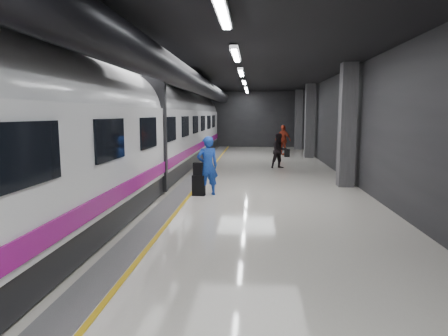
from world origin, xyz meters
name	(u,v)px	position (x,y,z in m)	size (l,w,h in m)	color
ground	(219,195)	(0.00, 0.00, 0.00)	(40.00, 40.00, 0.00)	silver
platform_hall	(213,89)	(-0.29, 0.96, 3.54)	(10.02, 40.02, 4.51)	black
train	(121,132)	(-3.25, 0.00, 2.07)	(3.05, 38.00, 4.05)	black
traveler_main	(207,166)	(-0.37, -0.03, 0.98)	(0.71, 0.47, 1.95)	blue
suitcase_main	(199,185)	(-0.65, -0.10, 0.34)	(0.41, 0.26, 0.68)	black
shoulder_bag	(198,169)	(-0.66, -0.11, 0.89)	(0.31, 0.17, 0.42)	black
traveler_far_a	(279,151)	(2.41, 6.81, 0.87)	(0.84, 0.66, 1.74)	black
traveler_far_b	(283,140)	(3.06, 13.55, 0.98)	(1.15, 0.48, 1.96)	maroon
suitcase_far	(287,153)	(3.24, 12.21, 0.24)	(0.33, 0.21, 0.48)	black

